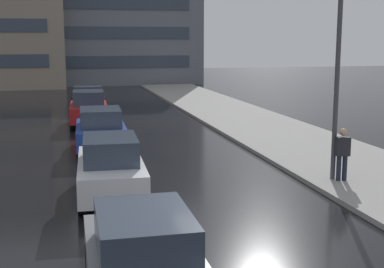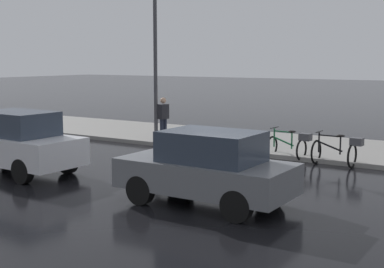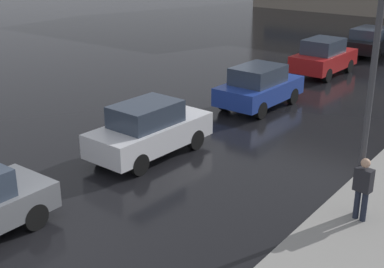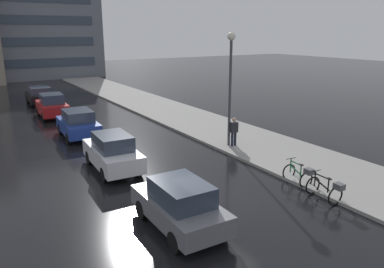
{
  "view_description": "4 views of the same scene",
  "coord_description": "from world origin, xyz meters",
  "px_view_note": "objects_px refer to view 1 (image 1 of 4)",
  "views": [
    {
      "loc": [
        -3.22,
        -8.83,
        4.2
      ],
      "look_at": [
        0.03,
        4.74,
        1.74
      ],
      "focal_mm": 50.0,
      "sensor_mm": 36.0,
      "label": 1
    },
    {
      "loc": [
        -11.74,
        -6.64,
        3.1
      ],
      "look_at": [
        2.14,
        2.11,
        0.8
      ],
      "focal_mm": 50.0,
      "sensor_mm": 36.0,
      "label": 2
    },
    {
      "loc": [
        8.06,
        -6.24,
        6.4
      ],
      "look_at": [
        -0.32,
        4.93,
        1.17
      ],
      "focal_mm": 50.0,
      "sensor_mm": 36.0,
      "label": 3
    },
    {
      "loc": [
        -7.42,
        -10.32,
        6.07
      ],
      "look_at": [
        0.96,
        3.31,
        1.68
      ],
      "focal_mm": 35.0,
      "sensor_mm": 36.0,
      "label": 4
    }
  ],
  "objects_px": {
    "car_white": "(110,168)",
    "pedestrian": "(342,153)",
    "car_grey": "(144,259)",
    "car_blue": "(101,130)",
    "streetlamp": "(339,46)",
    "car_red": "(89,108)",
    "car_black": "(88,98)"
  },
  "relations": [
    {
      "from": "car_blue",
      "to": "car_red",
      "type": "xyz_separation_m",
      "value": [
        -0.15,
        6.39,
        0.03
      ]
    },
    {
      "from": "car_blue",
      "to": "pedestrian",
      "type": "height_order",
      "value": "pedestrian"
    },
    {
      "from": "pedestrian",
      "to": "streetlamp",
      "type": "height_order",
      "value": "streetlamp"
    },
    {
      "from": "car_grey",
      "to": "car_red",
      "type": "distance_m",
      "value": 18.79
    },
    {
      "from": "car_grey",
      "to": "car_red",
      "type": "relative_size",
      "value": 0.97
    },
    {
      "from": "streetlamp",
      "to": "car_black",
      "type": "bearing_deg",
      "value": 108.67
    },
    {
      "from": "car_red",
      "to": "streetlamp",
      "type": "relative_size",
      "value": 0.64
    },
    {
      "from": "car_white",
      "to": "pedestrian",
      "type": "relative_size",
      "value": 2.46
    },
    {
      "from": "car_blue",
      "to": "pedestrian",
      "type": "relative_size",
      "value": 2.33
    },
    {
      "from": "car_grey",
      "to": "car_black",
      "type": "relative_size",
      "value": 0.89
    },
    {
      "from": "car_blue",
      "to": "pedestrian",
      "type": "bearing_deg",
      "value": -45.03
    },
    {
      "from": "car_white",
      "to": "pedestrian",
      "type": "bearing_deg",
      "value": -1.89
    },
    {
      "from": "car_black",
      "to": "car_blue",
      "type": "bearing_deg",
      "value": -90.26
    },
    {
      "from": "car_red",
      "to": "pedestrian",
      "type": "relative_size",
      "value": 2.32
    },
    {
      "from": "streetlamp",
      "to": "car_grey",
      "type": "bearing_deg",
      "value": -136.92
    },
    {
      "from": "car_blue",
      "to": "streetlamp",
      "type": "xyz_separation_m",
      "value": [
        6.35,
        -6.29,
        3.21
      ]
    },
    {
      "from": "car_white",
      "to": "car_red",
      "type": "distance_m",
      "value": 12.69
    },
    {
      "from": "pedestrian",
      "to": "car_red",
      "type": "bearing_deg",
      "value": 117.29
    },
    {
      "from": "car_grey",
      "to": "car_red",
      "type": "xyz_separation_m",
      "value": [
        0.03,
        18.79,
        0.06
      ]
    },
    {
      "from": "car_grey",
      "to": "car_blue",
      "type": "xyz_separation_m",
      "value": [
        0.18,
        12.39,
        0.03
      ]
    },
    {
      "from": "car_red",
      "to": "car_blue",
      "type": "bearing_deg",
      "value": -88.64
    },
    {
      "from": "car_grey",
      "to": "streetlamp",
      "type": "height_order",
      "value": "streetlamp"
    },
    {
      "from": "car_grey",
      "to": "car_blue",
      "type": "height_order",
      "value": "car_blue"
    },
    {
      "from": "car_blue",
      "to": "pedestrian",
      "type": "xyz_separation_m",
      "value": [
        6.51,
        -6.51,
        0.12
      ]
    },
    {
      "from": "car_white",
      "to": "car_red",
      "type": "height_order",
      "value": "car_red"
    },
    {
      "from": "car_grey",
      "to": "car_white",
      "type": "bearing_deg",
      "value": 89.92
    },
    {
      "from": "car_white",
      "to": "streetlamp",
      "type": "xyz_separation_m",
      "value": [
        6.52,
        0.01,
        3.19
      ]
    },
    {
      "from": "car_white",
      "to": "car_blue",
      "type": "xyz_separation_m",
      "value": [
        0.17,
        6.29,
        -0.01
      ]
    },
    {
      "from": "car_grey",
      "to": "pedestrian",
      "type": "distance_m",
      "value": 8.91
    },
    {
      "from": "pedestrian",
      "to": "streetlamp",
      "type": "bearing_deg",
      "value": 124.71
    },
    {
      "from": "car_black",
      "to": "streetlamp",
      "type": "height_order",
      "value": "streetlamp"
    },
    {
      "from": "car_grey",
      "to": "car_red",
      "type": "height_order",
      "value": "car_red"
    }
  ]
}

